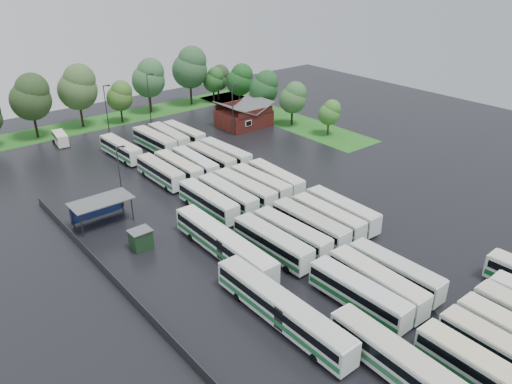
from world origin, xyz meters
TOP-DOWN VIEW (x-y plane):
  - ground at (0.00, 0.00)m, footprint 160.00×160.00m
  - brick_building at (24.00, 42.77)m, footprint 10.07×8.60m
  - wash_shed at (-17.20, 22.02)m, footprint 8.20×4.20m
  - utility_hut at (-16.20, 12.60)m, footprint 2.70×2.20m
  - grass_strip_north at (2.00, 64.80)m, footprint 80.00×10.00m
  - grass_strip_east at (34.00, 42.80)m, footprint 10.00×50.00m
  - west_fence at (-22.20, 8.00)m, footprint 0.10×50.00m
  - bus_r0c0 at (-4.52, -26.08)m, footprint 2.65×11.90m
  - bus_r0c1 at (-1.03, -26.12)m, footprint 2.63×11.71m
  - bus_r1c0 at (-4.24, -12.33)m, footprint 2.70×11.84m
  - bus_r1c1 at (-1.24, -12.36)m, footprint 2.96×12.09m
  - bus_r1c2 at (2.09, -12.24)m, footprint 2.60×11.50m
  - bus_r2c0 at (-4.57, 0.89)m, footprint 2.80×12.04m
  - bus_r2c1 at (-1.32, 0.96)m, footprint 2.94×11.82m
  - bus_r2c2 at (2.07, 1.09)m, footprint 2.68×12.04m
  - bus_r2c3 at (5.37, 1.03)m, footprint 2.52×11.55m
  - bus_r2c4 at (8.36, 1.16)m, footprint 2.79×11.85m
  - bus_r3c0 at (-4.26, 15.09)m, footprint 2.52×11.76m
  - bus_r3c1 at (-1.03, 14.89)m, footprint 2.50×11.72m
  - bus_r3c2 at (2.03, 14.78)m, footprint 2.93×12.07m
  - bus_r3c3 at (5.31, 14.96)m, footprint 2.73×11.66m
  - bus_r3c4 at (8.46, 15.02)m, footprint 2.94×11.51m
  - bus_r4c0 at (-4.22, 28.73)m, footprint 2.46×11.51m
  - bus_r4c1 at (-1.02, 28.42)m, footprint 2.49×11.46m
  - bus_r4c2 at (2.07, 28.21)m, footprint 2.79×11.43m
  - bus_r4c3 at (5.40, 28.31)m, footprint 2.60×11.47m
  - bus_r4c4 at (8.40, 28.29)m, footprint 2.93×11.89m
  - bus_r5c0 at (-4.56, 42.27)m, footprint 2.81×11.57m
  - bus_r5c2 at (2.14, 42.04)m, footprint 2.87×12.01m
  - bus_r5c3 at (5.31, 42.30)m, footprint 2.80×11.85m
  - bus_r5c4 at (8.55, 42.10)m, footprint 2.84×11.46m
  - artic_bus_west_a at (-9.13, -22.83)m, footprint 3.14×18.12m
  - artic_bus_west_b at (-9.28, 4.43)m, footprint 2.81×18.06m
  - artic_bus_west_c at (-12.10, -9.18)m, footprint 2.58×18.03m
  - minibus at (-10.44, 56.36)m, footprint 2.68×5.59m
  - tree_north_1 at (-12.40, 63.26)m, footprint 7.82×7.82m
  - tree_north_2 at (-2.67, 64.13)m, footprint 8.04×8.04m
  - tree_north_3 at (5.13, 61.59)m, footprint 5.54×5.54m
  - tree_north_4 at (13.87, 64.54)m, footprint 7.48×7.48m
  - tree_north_5 at (24.72, 64.12)m, footprint 8.39×8.39m
  - tree_north_6 at (31.96, 62.90)m, footprint 5.34×5.32m
  - tree_east_0 at (33.92, 27.41)m, footprint 4.40×4.37m
  - tree_east_1 at (32.52, 36.65)m, footprint 5.68×5.68m
  - tree_east_2 at (31.51, 44.85)m, footprint 6.35×6.35m
  - tree_east_3 at (31.99, 54.25)m, footprint 6.30×6.30m
  - tree_east_4 at (30.29, 62.53)m, footprint 5.14×5.14m
  - lamp_post_ne at (18.76, 39.59)m, footprint 1.60×0.31m
  - lamp_post_nw at (-12.67, 24.69)m, footprint 1.43×0.28m
  - lamp_post_back_w at (-0.69, 55.55)m, footprint 1.57×0.31m
  - lamp_post_back_e at (9.11, 56.05)m, footprint 1.68×0.33m
  - puddle_0 at (-0.16, -17.16)m, footprint 3.77×3.77m
  - puddle_2 at (-9.19, 0.76)m, footprint 4.95×4.95m
  - puddle_3 at (4.81, -2.04)m, footprint 3.59×3.59m

SIDE VIEW (x-z plane):
  - ground at x=0.00m, z-range 0.00..0.00m
  - puddle_0 at x=-0.16m, z-range 0.00..0.01m
  - puddle_2 at x=-9.19m, z-range 0.00..0.01m
  - puddle_3 at x=4.81m, z-range 0.00..0.01m
  - grass_strip_north at x=2.00m, z-range 0.00..0.01m
  - grass_strip_east at x=34.00m, z-range 0.00..0.01m
  - west_fence at x=-22.20m, z-range 0.00..1.20m
  - minibus at x=-10.44m, z-range 0.13..2.48m
  - utility_hut at x=-16.20m, z-range 0.01..2.63m
  - bus_r4c2 at x=2.07m, z-range 0.16..3.32m
  - bus_r5c4 at x=8.55m, z-range 0.16..3.32m
  - bus_r3c4 at x=8.46m, z-range 0.16..3.34m
  - bus_r4c3 at x=5.40m, z-range 0.16..3.34m
  - bus_r4c1 at x=-1.02m, z-range 0.16..3.35m
  - bus_r1c2 at x=2.09m, z-range 0.16..3.35m
  - bus_r5c0 at x=-4.56m, z-range 0.16..3.36m
  - bus_r4c0 at x=-4.22m, z-range 0.16..3.36m
  - bus_r2c3 at x=5.37m, z-range 0.16..3.37m
  - bus_r3c3 at x=5.31m, z-range 0.16..3.39m
  - bus_r0c1 at x=-1.03m, z-range 0.16..3.41m
  - bus_r3c1 at x=-1.03m, z-range 0.16..3.43m
  - bus_r2c1 at x=-1.32m, z-range 0.16..3.43m
  - bus_r3c0 at x=-4.26m, z-range 0.16..3.44m
  - bus_r5c3 at x=5.31m, z-range 0.16..3.44m
  - bus_r2c4 at x=8.36m, z-range 0.16..3.45m
  - bus_r1c0 at x=-4.24m, z-range 0.16..3.45m
  - bus_r4c4 at x=8.40m, z-range 0.16..3.45m
  - bus_r0c0 at x=-4.52m, z-range 0.17..3.47m
  - bus_r5c2 at x=2.14m, z-range 0.17..3.49m
  - bus_r2c0 at x=-4.57m, z-range 0.17..3.50m
  - bus_r3c2 at x=2.03m, z-range 0.17..3.50m
  - bus_r1c1 at x=-1.24m, z-range 0.17..3.51m
  - bus_r2c2 at x=2.07m, z-range 0.17..3.51m
  - artic_bus_west_c at x=-12.10m, z-range 0.18..3.53m
  - artic_bus_west_b at x=-9.28m, z-range 0.18..3.53m
  - artic_bus_west_a at x=-9.13m, z-range 0.18..3.53m
  - brick_building at x=24.00m, z-range -0.83..4.56m
  - wash_shed at x=-17.20m, z-range 1.20..4.78m
  - tree_east_0 at x=33.92m, z-range 1.03..8.28m
  - lamp_post_nw at x=-12.67m, z-range 0.75..10.01m
  - tree_east_4 at x=30.29m, z-range 1.22..9.73m
  - tree_north_6 at x=31.96m, z-range 1.26..10.08m
  - tree_north_3 at x=5.13m, z-range 1.31..10.48m
  - lamp_post_back_w at x=-0.69m, z-range 0.82..10.99m
  - lamp_post_ne at x=18.76m, z-range 0.84..11.21m
  - tree_east_1 at x=32.52m, z-range 1.35..10.75m
  - lamp_post_back_e at x=9.11m, z-range 0.88..11.82m
  - tree_east_3 at x=31.99m, z-range 1.50..11.94m
  - tree_east_2 at x=31.51m, z-range 1.50..12.02m
  - tree_north_4 at x=13.87m, z-range 1.78..14.17m
  - tree_north_1 at x=-12.40m, z-range 1.86..14.82m
  - tree_north_2 at x=-2.67m, z-range 1.91..15.22m
  - tree_north_5 at x=24.72m, z-range 2.00..15.90m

